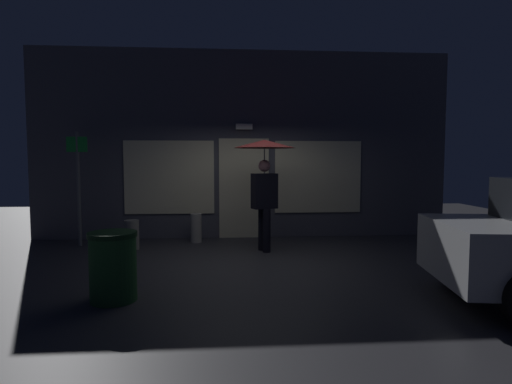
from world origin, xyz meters
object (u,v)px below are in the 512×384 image
at_px(person_with_umbrella, 264,165).
at_px(sidewalk_bollard, 196,228).
at_px(sidewalk_bollard_2, 132,235).
at_px(trash_bin, 113,266).
at_px(street_sign_post, 78,181).

height_order(person_with_umbrella, sidewalk_bollard, person_with_umbrella).
height_order(sidewalk_bollard_2, trash_bin, trash_bin).
xyz_separation_m(sidewalk_bollard, sidewalk_bollard_2, (-1.19, -0.61, -0.02)).
height_order(street_sign_post, trash_bin, street_sign_post).
bearing_deg(street_sign_post, person_with_umbrella, -11.63).
bearing_deg(sidewalk_bollard, person_with_umbrella, -35.57).
bearing_deg(sidewalk_bollard_2, trash_bin, -81.86).
relative_size(street_sign_post, sidewalk_bollard_2, 4.03).
height_order(street_sign_post, sidewalk_bollard, street_sign_post).
height_order(sidewalk_bollard, sidewalk_bollard_2, sidewalk_bollard).
bearing_deg(street_sign_post, sidewalk_bollard, 5.33).
relative_size(person_with_umbrella, sidewalk_bollard, 3.47).
bearing_deg(sidewalk_bollard, trash_bin, -101.82).
bearing_deg(person_with_umbrella, sidewalk_bollard, -55.37).
bearing_deg(sidewalk_bollard_2, person_with_umbrella, -7.89).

